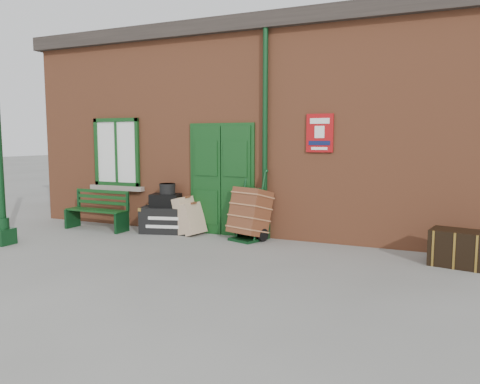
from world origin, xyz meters
The scene contains 10 objects.
ground centered at (0.00, 0.00, 0.00)m, with size 80.00×80.00×0.00m, color gray.
station_building centered at (0.00, 3.49, 2.16)m, with size 10.30×4.30×4.36m.
bench centered at (-2.97, 0.88, 0.44)m, with size 1.42×0.46×0.88m.
houdini_trunk centered at (-1.42, 1.20, 0.27)m, with size 1.08×0.59×0.54m, color black.
strongbox centered at (-1.47, 1.20, 0.67)m, with size 0.59×0.43×0.27m, color black.
hatbox centered at (-1.44, 1.23, 0.91)m, with size 0.32×0.32×0.22m, color black.
suitcase_back centered at (-0.99, 1.25, 0.39)m, with size 0.21×0.53×0.74m, color tan.
suitcase_front centered at (-0.81, 1.18, 0.33)m, with size 0.19×0.48×0.64m, color tan.
porter_trolley centered at (0.42, 1.23, 0.52)m, with size 0.84×0.87×1.34m.
dark_trunk centered at (4.06, 0.78, 0.28)m, with size 0.77×0.50×0.56m, color black.
Camera 1 is at (3.84, -6.99, 1.95)m, focal length 35.00 mm.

